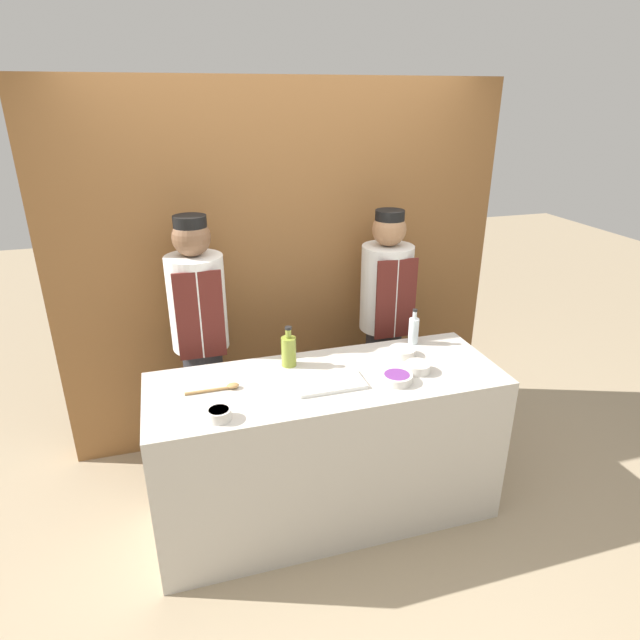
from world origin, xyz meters
The scene contains 13 objects.
ground_plane centered at (0.00, 0.00, 0.00)m, with size 14.00×14.00×0.00m, color tan.
cabinet_wall centered at (0.00, 1.01, 1.20)m, with size 2.95×0.18×2.40m.
counter centered at (0.00, 0.00, 0.45)m, with size 1.90×0.68×0.90m.
sauce_bowl_orange centered at (0.49, -0.07, 0.93)m, with size 0.14×0.14×0.05m.
sauce_bowl_brown centered at (0.50, 0.13, 0.93)m, with size 0.15×0.15×0.05m.
sauce_bowl_yellow centered at (-0.60, -0.23, 0.93)m, with size 0.12×0.12×0.05m.
sauce_bowl_purple centered at (0.34, -0.14, 0.92)m, with size 0.16×0.16×0.04m.
cutting_board centered at (-0.01, -0.07, 0.91)m, with size 0.36×0.20×0.02m.
bottle_oil centered at (-0.16, 0.20, 0.99)m, with size 0.08×0.08×0.23m.
bottle_clear centered at (0.63, 0.27, 0.99)m, with size 0.06×0.06×0.22m.
wooden_spoon centered at (-0.56, 0.03, 0.91)m, with size 0.27×0.05×0.03m.
chef_left centered at (-0.60, 0.65, 0.92)m, with size 0.34×0.34×1.67m.
chef_right centered at (0.60, 0.65, 0.89)m, with size 0.33×0.33×1.64m.
Camera 1 is at (-0.75, -2.38, 2.29)m, focal length 30.00 mm.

